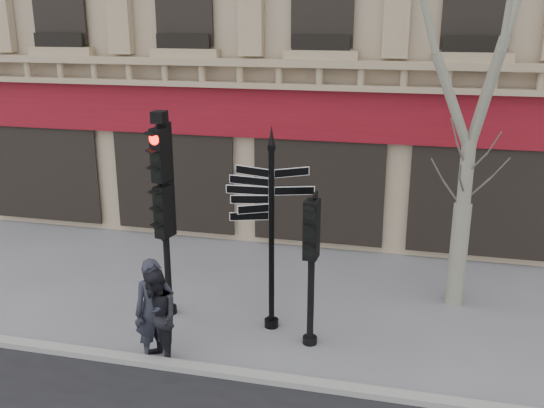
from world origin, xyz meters
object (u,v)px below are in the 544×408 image
at_px(traffic_signal_main, 163,190).
at_px(traffic_signal_secondary, 312,245).
at_px(fingerpost, 271,196).
at_px(pedestrian_b, 156,318).
at_px(pedestrian_a, 155,311).
at_px(plane_tree, 483,6).

relative_size(traffic_signal_main, traffic_signal_secondary, 1.48).
xyz_separation_m(fingerpost, traffic_signal_main, (-2.20, 0.07, -0.06)).
bearing_deg(traffic_signal_secondary, traffic_signal_main, 172.56).
height_order(traffic_signal_main, pedestrian_b, traffic_signal_main).
relative_size(traffic_signal_secondary, pedestrian_a, 1.48).
xyz_separation_m(fingerpost, plane_tree, (3.59, 1.94, 3.39)).
xyz_separation_m(traffic_signal_secondary, pedestrian_b, (-2.51, -1.31, -1.10)).
xyz_separation_m(plane_tree, pedestrian_a, (-5.31, -3.60, -5.15)).
xyz_separation_m(pedestrian_a, pedestrian_b, (0.07, -0.11, -0.07)).
relative_size(fingerpost, traffic_signal_secondary, 1.42).
height_order(fingerpost, plane_tree, plane_tree).
height_order(traffic_signal_main, traffic_signal_secondary, traffic_signal_main).
distance_m(traffic_signal_main, pedestrian_b, 2.62).
bearing_deg(pedestrian_a, pedestrian_b, -83.20).
relative_size(fingerpost, pedestrian_a, 2.11).
distance_m(plane_tree, pedestrian_a, 8.23).
height_order(fingerpost, pedestrian_a, fingerpost).
height_order(fingerpost, traffic_signal_main, traffic_signal_main).
distance_m(traffic_signal_main, plane_tree, 7.00).
xyz_separation_m(fingerpost, pedestrian_b, (-1.65, -1.77, -1.83)).
bearing_deg(pedestrian_a, plane_tree, 6.43).
distance_m(fingerpost, traffic_signal_main, 2.21).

